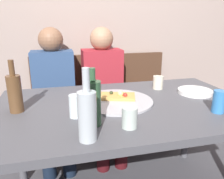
# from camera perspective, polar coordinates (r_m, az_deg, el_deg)

# --- Properties ---
(back_wall) EXTENTS (6.00, 0.10, 2.60)m
(back_wall) POSITION_cam_1_polar(r_m,az_deg,el_deg) (2.31, -4.58, 19.16)
(back_wall) COLOR gray
(back_wall) RESTS_ON ground_plane
(dining_table) EXTENTS (1.54, 0.93, 0.74)m
(dining_table) POSITION_cam_1_polar(r_m,az_deg,el_deg) (1.37, 3.61, -6.63)
(dining_table) COLOR #4C4C51
(dining_table) RESTS_ON ground_plane
(pizza_tray) EXTENTS (0.45, 0.45, 0.01)m
(pizza_tray) POSITION_cam_1_polar(r_m,az_deg,el_deg) (1.37, 1.00, -2.96)
(pizza_tray) COLOR #ADADB2
(pizza_tray) RESTS_ON dining_table
(pizza_slice_last) EXTENTS (0.25, 0.19, 0.05)m
(pizza_slice_last) POSITION_cam_1_polar(r_m,az_deg,el_deg) (1.40, 1.48, -1.68)
(pizza_slice_last) COLOR tan
(pizza_slice_last) RESTS_ON pizza_tray
(wine_bottle) EXTENTS (0.08, 0.08, 0.31)m
(wine_bottle) POSITION_cam_1_polar(r_m,az_deg,el_deg) (0.91, -6.38, -6.39)
(wine_bottle) COLOR #B2BCC1
(wine_bottle) RESTS_ON dining_table
(beer_bottle) EXTENTS (0.07, 0.07, 0.29)m
(beer_bottle) POSITION_cam_1_polar(r_m,az_deg,el_deg) (1.30, -23.66, -0.73)
(beer_bottle) COLOR brown
(beer_bottle) RESTS_ON dining_table
(water_bottle) EXTENTS (0.08, 0.08, 0.28)m
(water_bottle) POSITION_cam_1_polar(r_m,az_deg,el_deg) (1.04, -4.94, -3.32)
(water_bottle) COLOR #2D5133
(water_bottle) RESTS_ON dining_table
(tumbler_near) EXTENTS (0.07, 0.07, 0.12)m
(tumbler_near) POSITION_cam_1_polar(r_m,az_deg,el_deg) (1.16, -9.30, -4.21)
(tumbler_near) COLOR silver
(tumbler_near) RESTS_ON dining_table
(tumbler_far) EXTENTS (0.07, 0.07, 0.10)m
(tumbler_far) POSITION_cam_1_polar(r_m,az_deg,el_deg) (1.04, 4.52, -7.18)
(tumbler_far) COLOR #B7C6BC
(tumbler_far) RESTS_ON dining_table
(wine_glass) EXTENTS (0.07, 0.07, 0.09)m
(wine_glass) POSITION_cam_1_polar(r_m,az_deg,el_deg) (1.66, 11.71, 1.77)
(wine_glass) COLOR beige
(wine_glass) RESTS_ON dining_table
(soda_can) EXTENTS (0.07, 0.07, 0.12)m
(soda_can) POSITION_cam_1_polar(r_m,az_deg,el_deg) (1.33, 25.70, -2.82)
(soda_can) COLOR #337AC1
(soda_can) RESTS_ON dining_table
(plate_stack) EXTENTS (0.23, 0.23, 0.03)m
(plate_stack) POSITION_cam_1_polar(r_m,az_deg,el_deg) (1.63, 20.49, -0.50)
(plate_stack) COLOR white
(plate_stack) RESTS_ON dining_table
(chair_left) EXTENTS (0.44, 0.44, 0.90)m
(chair_left) POSITION_cam_1_polar(r_m,az_deg,el_deg) (2.18, -14.29, -2.25)
(chair_left) COLOR #472D1E
(chair_left) RESTS_ON ground_plane
(chair_middle) EXTENTS (0.44, 0.44, 0.90)m
(chair_middle) POSITION_cam_1_polar(r_m,az_deg,el_deg) (2.21, -2.80, -1.41)
(chair_middle) COLOR #472D1E
(chair_middle) RESTS_ON ground_plane
(chair_right) EXTENTS (0.44, 0.44, 0.90)m
(chair_right) POSITION_cam_1_polar(r_m,az_deg,el_deg) (2.34, 8.45, -0.53)
(chair_right) COLOR #472D1E
(chair_right) RESTS_ON ground_plane
(guest_in_sweater) EXTENTS (0.36, 0.56, 1.17)m
(guest_in_sweater) POSITION_cam_1_polar(r_m,az_deg,el_deg) (1.99, -14.55, -0.19)
(guest_in_sweater) COLOR navy
(guest_in_sweater) RESTS_ON ground_plane
(guest_in_beanie) EXTENTS (0.36, 0.56, 1.17)m
(guest_in_beanie) POSITION_cam_1_polar(r_m,az_deg,el_deg) (2.03, -2.03, 0.69)
(guest_in_beanie) COLOR maroon
(guest_in_beanie) RESTS_ON ground_plane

